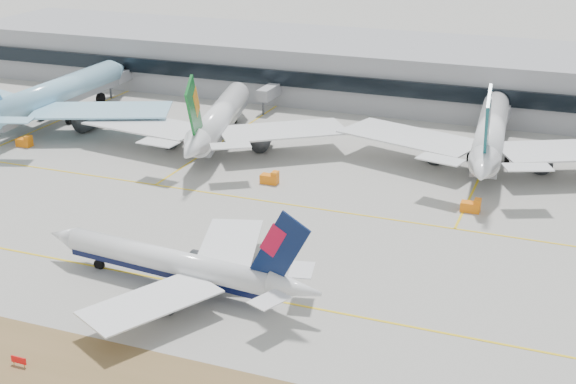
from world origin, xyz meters
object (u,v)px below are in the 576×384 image
at_px(taxiing_airliner, 178,265).
at_px(widebody_cathay, 490,136).
at_px(widebody_eva, 218,121).
at_px(terminal, 431,74).
at_px(widebody_korean, 51,97).

xyz_separation_m(taxiing_airliner, widebody_cathay, (34.40, 74.10, 2.27)).
bearing_deg(widebody_eva, taxiing_airliner, -172.75).
bearing_deg(widebody_cathay, taxiing_airliner, 150.31).
xyz_separation_m(taxiing_airliner, terminal, (11.85, 121.49, 3.67)).
bearing_deg(taxiing_airliner, widebody_cathay, -109.57).
distance_m(taxiing_airliner, widebody_eva, 68.91).
distance_m(widebody_korean, terminal, 99.92).
bearing_deg(widebody_korean, widebody_eva, -92.48).
bearing_deg(terminal, taxiing_airliner, -95.57).
relative_size(widebody_korean, terminal, 0.25).
bearing_deg(terminal, widebody_eva, -122.57).
xyz_separation_m(widebody_eva, terminal, (36.52, 57.17, 1.74)).
bearing_deg(widebody_eva, widebody_cathay, -94.33).
xyz_separation_m(widebody_korean, terminal, (82.87, 55.83, 0.89)).
bearing_deg(taxiing_airliner, terminal, -90.24).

